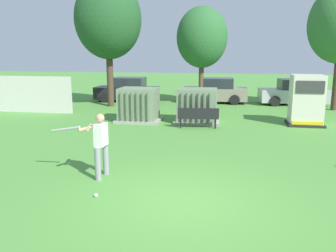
# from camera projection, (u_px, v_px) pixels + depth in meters

# --- Properties ---
(ground_plane) EXTENTS (96.00, 96.00, 0.00)m
(ground_plane) POSITION_uv_depth(u_px,v_px,m) (182.00, 203.00, 7.93)
(ground_plane) COLOR #51933D
(fence_panel) EXTENTS (4.80, 0.12, 2.00)m
(fence_panel) POSITION_uv_depth(u_px,v_px,m) (31.00, 94.00, 19.52)
(fence_panel) COLOR beige
(fence_panel) RESTS_ON ground
(transformer_west) EXTENTS (2.10, 1.70, 1.62)m
(transformer_west) POSITION_uv_depth(u_px,v_px,m) (139.00, 105.00, 17.01)
(transformer_west) COLOR #9E9B93
(transformer_west) RESTS_ON ground
(transformer_mid_west) EXTENTS (2.10, 1.70, 1.62)m
(transformer_mid_west) POSITION_uv_depth(u_px,v_px,m) (197.00, 106.00, 16.72)
(transformer_mid_west) COLOR #9E9B93
(transformer_mid_west) RESTS_ON ground
(generator_enclosure) EXTENTS (1.60, 1.40, 2.30)m
(generator_enclosure) POSITION_uv_depth(u_px,v_px,m) (306.00, 100.00, 16.10)
(generator_enclosure) COLOR #262626
(generator_enclosure) RESTS_ON ground
(park_bench) EXTENTS (1.83, 0.59, 0.92)m
(park_bench) POSITION_uv_depth(u_px,v_px,m) (198.00, 116.00, 15.52)
(park_bench) COLOR black
(park_bench) RESTS_ON ground
(batter) EXTENTS (1.61, 0.72, 1.74)m
(batter) POSITION_uv_depth(u_px,v_px,m) (99.00, 142.00, 9.38)
(batter) COLOR gray
(batter) RESTS_ON ground
(sports_ball) EXTENTS (0.09, 0.09, 0.09)m
(sports_ball) POSITION_uv_depth(u_px,v_px,m) (96.00, 195.00, 8.23)
(sports_ball) COLOR white
(sports_ball) RESTS_ON ground
(tree_left) EXTENTS (3.95, 3.95, 7.55)m
(tree_left) POSITION_uv_depth(u_px,v_px,m) (108.00, 19.00, 20.84)
(tree_left) COLOR #4C3828
(tree_left) RESTS_ON ground
(tree_center_left) EXTENTS (3.18, 3.18, 6.08)m
(tree_center_left) POSITION_uv_depth(u_px,v_px,m) (202.00, 38.00, 22.05)
(tree_center_left) COLOR brown
(tree_center_left) RESTS_ON ground
(parked_car_leftmost) EXTENTS (4.21, 1.94, 1.62)m
(parked_car_leftmost) POSITION_uv_depth(u_px,v_px,m) (127.00, 90.00, 23.89)
(parked_car_leftmost) COLOR black
(parked_car_leftmost) RESTS_ON ground
(parked_car_left_of_center) EXTENTS (4.23, 1.97, 1.62)m
(parked_car_left_of_center) POSITION_uv_depth(u_px,v_px,m) (215.00, 91.00, 23.28)
(parked_car_left_of_center) COLOR gray
(parked_car_left_of_center) RESTS_ON ground
(parked_car_right_of_center) EXTENTS (4.34, 2.21, 1.62)m
(parked_car_right_of_center) POSITION_uv_depth(u_px,v_px,m) (294.00, 93.00, 22.43)
(parked_car_right_of_center) COLOR #B2B2B7
(parked_car_right_of_center) RESTS_ON ground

